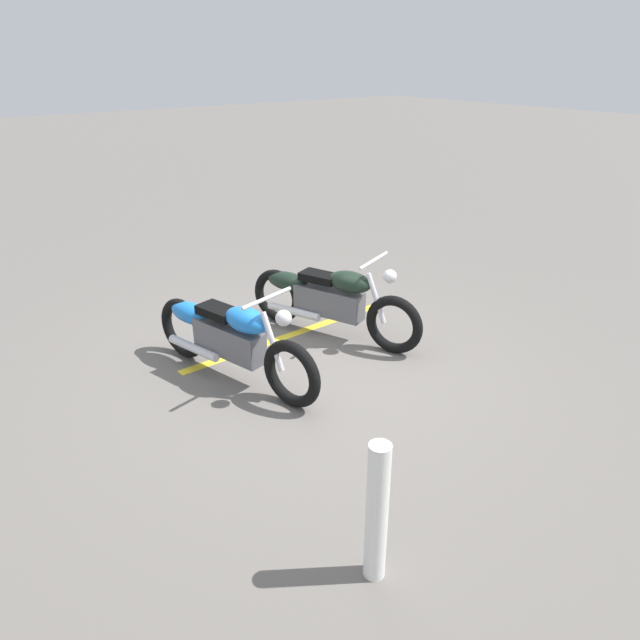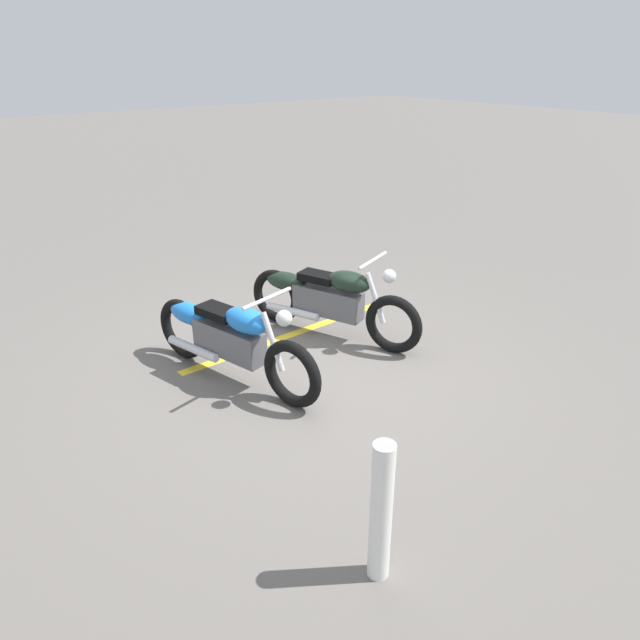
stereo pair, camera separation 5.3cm
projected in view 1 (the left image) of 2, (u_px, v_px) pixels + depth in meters
ground_plane at (305, 367)px, 6.21m from camera, size 60.00×60.00×0.00m
motorcycle_bright_foreground at (228, 336)px, 5.84m from camera, size 2.19×0.80×1.04m
motorcycle_dark_foreground at (328, 298)px, 6.73m from camera, size 2.12×0.93×1.04m
bollard_post at (377, 513)px, 3.55m from camera, size 0.14×0.14×1.00m
parking_stripe_near at (302, 331)px, 7.01m from camera, size 0.23×3.20×0.01m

